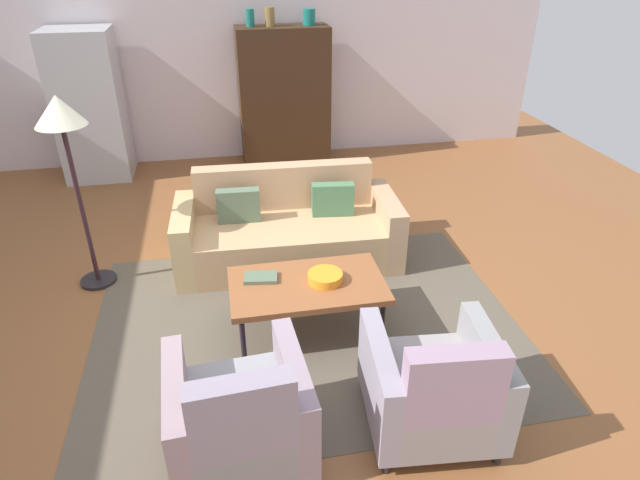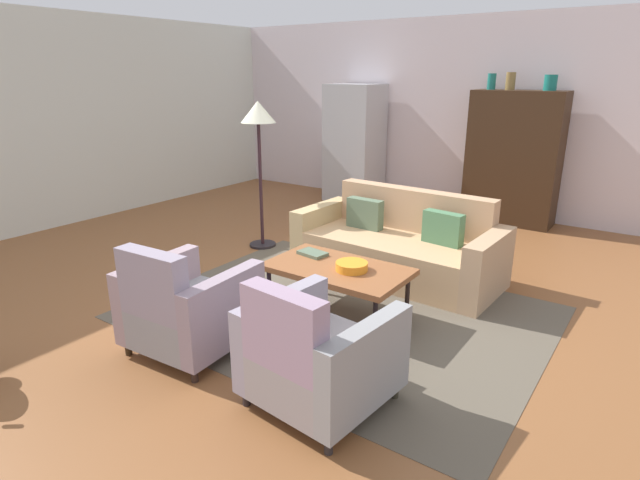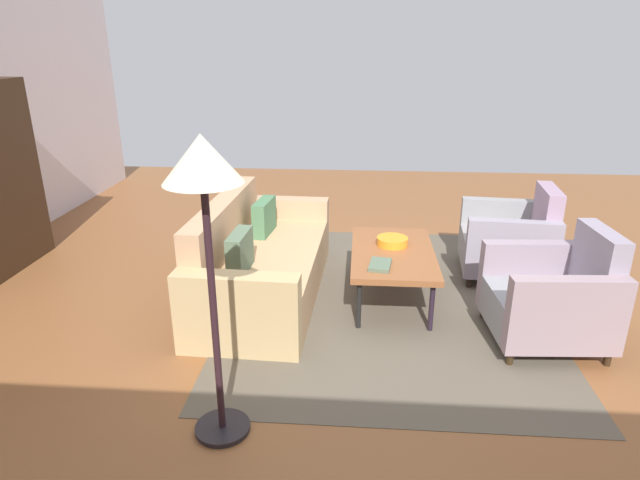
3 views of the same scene
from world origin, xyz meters
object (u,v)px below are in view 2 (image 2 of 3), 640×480
at_px(couch, 400,248).
at_px(book_stack, 313,253).
at_px(coffee_table, 337,271).
at_px(vase_tall, 492,81).
at_px(armchair_left, 185,310).
at_px(floor_lamp, 258,126).
at_px(vase_small, 551,83).
at_px(refrigerator, 355,144).
at_px(fruit_bowl, 352,266).
at_px(cabinet, 513,158).
at_px(vase_round, 511,81).
at_px(armchair_right, 315,358).

height_order(couch, book_stack, couch).
bearing_deg(coffee_table, vase_tall, 90.72).
xyz_separation_m(armchair_left, floor_lamp, (-1.18, 2.22, 1.10)).
bearing_deg(vase_small, refrigerator, -177.98).
bearing_deg(coffee_table, fruit_bowl, 0.00).
bearing_deg(armchair_left, cabinet, 75.77).
bearing_deg(vase_round, vase_tall, 180.00).
bearing_deg(refrigerator, armchair_right, -61.03).
bearing_deg(refrigerator, cabinet, 2.41).
bearing_deg(refrigerator, floor_lamp, -82.57).
distance_m(couch, fruit_bowl, 1.21).
height_order(fruit_bowl, floor_lamp, floor_lamp).
height_order(armchair_right, refrigerator, refrigerator).
height_order(couch, vase_small, vase_small).
bearing_deg(vase_round, couch, -94.24).
distance_m(refrigerator, floor_lamp, 2.77).
distance_m(fruit_bowl, vase_tall, 4.11).
bearing_deg(couch, refrigerator, -48.04).
bearing_deg(armchair_left, vase_small, 71.96).
xyz_separation_m(vase_small, refrigerator, (-2.83, -0.10, -0.97)).
height_order(armchair_left, vase_tall, vase_tall).
bearing_deg(book_stack, coffee_table, -19.02).
relative_size(armchair_left, cabinet, 0.49).
distance_m(fruit_bowl, vase_small, 4.14).
bearing_deg(armchair_right, vase_round, 99.88).
distance_m(armchair_right, fruit_bowl, 1.26).
xyz_separation_m(fruit_bowl, cabinet, (0.21, 3.86, 0.41)).
bearing_deg(floor_lamp, fruit_bowl, -28.83).
xyz_separation_m(coffee_table, vase_small, (0.70, 3.86, 1.48)).
relative_size(book_stack, vase_small, 1.41).
xyz_separation_m(fruit_bowl, vase_small, (0.56, 3.86, 1.41)).
relative_size(cabinet, vase_small, 9.15).
bearing_deg(couch, armchair_right, 106.33).
bearing_deg(floor_lamp, armchair_left, -61.97).
xyz_separation_m(coffee_table, armchair_left, (-0.60, -1.17, -0.07)).
xyz_separation_m(cabinet, vase_round, (-0.15, -0.00, 1.01)).
distance_m(coffee_table, floor_lamp, 2.31).
relative_size(couch, armchair_left, 2.42).
bearing_deg(cabinet, couch, -97.41).
relative_size(couch, refrigerator, 1.15).
relative_size(book_stack, refrigerator, 0.15).
relative_size(vase_round, refrigerator, 0.12).
bearing_deg(floor_lamp, vase_round, 54.71).
distance_m(book_stack, refrigerator, 4.08).
distance_m(cabinet, floor_lamp, 3.56).
bearing_deg(vase_tall, vase_small, 0.00).
xyz_separation_m(cabinet, floor_lamp, (-2.13, -2.80, 0.54)).
bearing_deg(armchair_right, book_stack, 131.61).
xyz_separation_m(couch, book_stack, (-0.35, -1.07, 0.18)).
bearing_deg(vase_tall, coffee_table, -89.28).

